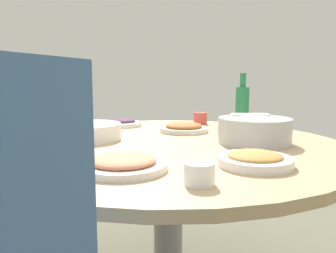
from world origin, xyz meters
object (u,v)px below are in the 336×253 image
round_dining_table (168,166)px  dish_stirfry (184,128)px  rice_bowl (254,130)px  tea_cup_side (85,122)px  dish_tofu_braise (255,159)px  dish_eggplant (123,123)px  tea_cup_near (199,174)px  dish_greens (24,148)px  dish_shrimp (123,163)px  soup_bowl (87,132)px  green_bottle (242,105)px  tea_cup_far (200,118)px

round_dining_table → dish_stirfry: 0.29m
rice_bowl → tea_cup_side: rice_bowl is taller
dish_stirfry → dish_tofu_braise: size_ratio=1.04×
rice_bowl → dish_tofu_braise: 0.35m
dish_eggplant → tea_cup_near: (0.42, 0.94, 0.01)m
dish_greens → tea_cup_side: size_ratio=3.70×
dish_greens → tea_cup_near: size_ratio=3.32×
dish_shrimp → dish_tofu_braise: size_ratio=1.13×
soup_bowl → dish_eggplant: (-0.33, -0.22, -0.01)m
dish_stirfry → tea_cup_side: tea_cup_side is taller
rice_bowl → tea_cup_near: (0.53, 0.21, -0.03)m
dish_tofu_braise → green_bottle: size_ratio=0.79×
dish_shrimp → tea_cup_far: 0.97m
soup_bowl → tea_cup_side: (-0.17, -0.33, -0.00)m
round_dining_table → dish_eggplant: bearing=-103.9°
green_bottle → tea_cup_side: 0.82m
dish_shrimp → dish_greens: 0.39m
dish_stirfry → tea_cup_far: size_ratio=3.05×
dish_shrimp → dish_greens: (0.14, -0.36, 0.00)m
tea_cup_side → tea_cup_near: bearing=76.1°
dish_shrimp → dish_tofu_braise: (-0.31, 0.22, 0.00)m
dish_eggplant → tea_cup_near: 1.03m
green_bottle → dish_greens: bearing=-3.8°
dish_greens → green_bottle: green_bottle is taller
dish_shrimp → dish_eggplant: 0.86m
dish_shrimp → dish_stirfry: bearing=-148.2°
round_dining_table → tea_cup_near: bearing=56.3°
dish_greens → tea_cup_side: (-0.46, -0.46, 0.00)m
rice_bowl → tea_cup_far: size_ratio=3.77×
soup_bowl → dish_eggplant: bearing=-146.3°
dish_greens → tea_cup_side: 0.65m
soup_bowl → green_bottle: size_ratio=1.04×
rice_bowl → dish_greens: 0.83m
tea_cup_far → tea_cup_side: size_ratio=1.11×
soup_bowl → tea_cup_far: size_ratio=3.86×
rice_bowl → dish_eggplant: size_ratio=1.45×
dish_tofu_braise → round_dining_table: bearing=-96.7°
round_dining_table → dish_greens: bearing=-16.4°
round_dining_table → soup_bowl: 0.36m
dish_stirfry → tea_cup_side: size_ratio=3.39×
tea_cup_near → dish_tofu_braise: bearing=-177.1°
dish_greens → green_bottle: (-1.08, 0.07, 0.09)m
dish_eggplant → tea_cup_far: 0.42m
dish_stirfry → tea_cup_far: 0.28m
rice_bowl → dish_stirfry: bearing=-88.8°
round_dining_table → dish_eggplant: size_ratio=7.18×
dish_eggplant → tea_cup_far: tea_cup_far is taller
green_bottle → tea_cup_near: bearing=30.7°
tea_cup_near → tea_cup_side: (-0.26, -1.05, -0.00)m
dish_stirfry → tea_cup_near: 0.79m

